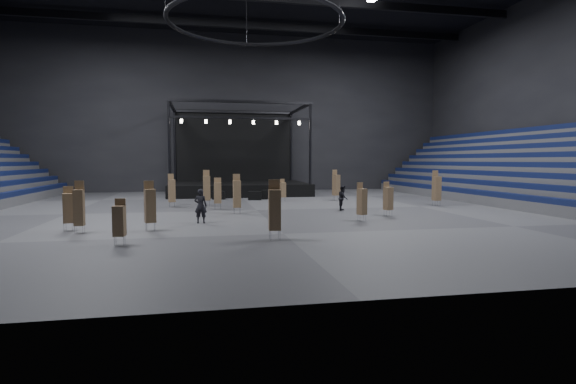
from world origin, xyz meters
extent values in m
plane|color=#48484B|center=(0.00, 0.00, 0.00)|extent=(50.00, 50.00, 0.00)
cube|color=black|center=(0.00, 21.00, 9.00)|extent=(50.00, 0.20, 18.00)
cube|color=black|center=(25.00, 0.00, 9.00)|extent=(0.20, 42.00, 18.00)
cube|color=#505052|center=(21.40, 0.00, 0.38)|extent=(7.20, 40.00, 0.75)
cube|color=#0E163F|center=(18.12, 0.00, 0.95)|extent=(0.59, 40.00, 0.40)
cube|color=#505052|center=(21.85, 0.00, 0.75)|extent=(6.30, 40.00, 1.50)
cube|color=#0E163F|center=(19.02, 0.00, 1.70)|extent=(0.59, 40.00, 0.40)
cube|color=#505052|center=(22.30, 0.00, 1.12)|extent=(5.40, 40.00, 2.25)
cube|color=#0E163F|center=(19.91, 0.00, 2.45)|extent=(0.59, 40.00, 0.40)
cube|color=#505052|center=(22.75, 0.00, 1.50)|extent=(4.50, 40.00, 3.00)
cube|color=#0E163F|center=(20.82, 0.00, 3.20)|extent=(0.59, 40.00, 0.40)
cube|color=#505052|center=(23.20, 0.00, 1.88)|extent=(3.60, 40.00, 3.75)
cube|color=#0E163F|center=(21.71, 0.00, 3.95)|extent=(0.59, 40.00, 0.40)
cube|color=#505052|center=(23.65, 0.00, 2.25)|extent=(2.70, 40.00, 4.50)
cube|color=#0E163F|center=(22.61, 0.00, 4.70)|extent=(0.59, 40.00, 0.40)
cube|color=#505052|center=(24.10, 0.00, 2.62)|extent=(1.80, 40.00, 5.25)
cube|color=#0E163F|center=(23.52, 0.00, 5.45)|extent=(0.59, 40.00, 0.40)
cube|color=#505052|center=(24.55, 0.00, 3.00)|extent=(0.90, 40.00, 6.00)
cube|color=#0E163F|center=(24.41, 0.00, 6.20)|extent=(0.59, 40.00, 0.40)
cube|color=black|center=(0.00, 15.50, 0.60)|extent=(14.00, 10.00, 1.20)
cube|color=black|center=(0.00, 20.30, 5.20)|extent=(13.30, 0.30, 8.00)
cylinder|color=black|center=(-6.60, 10.90, 5.10)|extent=(0.24, 0.24, 7.80)
cylinder|color=black|center=(-6.60, 20.10, 5.10)|extent=(0.24, 0.24, 7.80)
cylinder|color=black|center=(6.60, 10.90, 5.10)|extent=(0.24, 0.24, 7.80)
cylinder|color=black|center=(6.60, 20.10, 5.10)|extent=(0.24, 0.24, 7.80)
cube|color=black|center=(0.00, 10.90, 9.00)|extent=(13.40, 0.25, 0.25)
cube|color=black|center=(0.00, 20.10, 9.00)|extent=(13.40, 0.25, 0.25)
cube|color=black|center=(0.00, 10.90, 7.50)|extent=(13.40, 0.20, 0.20)
cylinder|color=white|center=(-5.50, 10.90, 7.10)|extent=(0.24, 0.24, 0.35)
cylinder|color=white|center=(-3.30, 10.90, 7.10)|extent=(0.24, 0.24, 0.35)
cylinder|color=white|center=(-1.10, 10.90, 7.10)|extent=(0.24, 0.24, 0.35)
cylinder|color=white|center=(1.10, 10.90, 7.10)|extent=(0.24, 0.24, 0.35)
cylinder|color=white|center=(3.30, 10.90, 7.10)|extent=(0.24, 0.24, 0.35)
cylinder|color=white|center=(5.50, 10.90, 7.10)|extent=(0.24, 0.24, 0.35)
torus|color=black|center=(0.00, 0.00, 13.00)|extent=(12.30, 12.30, 0.30)
cylinder|color=black|center=(0.00, 6.00, 15.50)|extent=(0.04, 0.04, 5.00)
cube|color=black|center=(0.00, 15.00, 17.20)|extent=(49.00, 0.35, 0.70)
cube|color=black|center=(-2.26, 9.43, 0.37)|extent=(1.22, 0.83, 0.75)
cube|color=black|center=(0.87, 8.20, 0.39)|extent=(1.25, 0.78, 0.78)
cube|color=black|center=(2.25, 9.01, 0.41)|extent=(1.31, 0.77, 0.83)
cylinder|color=silver|center=(-2.87, 0.96, 0.22)|extent=(0.03, 0.03, 0.44)
cylinder|color=silver|center=(-2.87, 1.37, 0.22)|extent=(0.03, 0.03, 0.44)
cylinder|color=silver|center=(-2.46, 0.96, 0.22)|extent=(0.03, 0.03, 0.44)
cylinder|color=silver|center=(-2.46, 1.37, 0.22)|extent=(0.03, 0.03, 0.44)
cube|color=olive|center=(-2.67, 1.17, 1.18)|extent=(0.55, 0.55, 1.48)
cube|color=olive|center=(-2.66, 1.38, 1.87)|extent=(0.51, 0.09, 0.81)
cylinder|color=silver|center=(-10.54, -7.74, 0.20)|extent=(0.03, 0.03, 0.41)
cylinder|color=silver|center=(-10.54, -7.35, 0.20)|extent=(0.03, 0.03, 0.41)
cylinder|color=silver|center=(-10.15, -7.74, 0.20)|extent=(0.03, 0.03, 0.41)
cylinder|color=silver|center=(-10.15, -7.35, 0.20)|extent=(0.03, 0.03, 0.41)
cube|color=olive|center=(-10.35, -7.55, 1.14)|extent=(0.56, 0.56, 1.47)
cube|color=olive|center=(-10.38, -7.35, 1.82)|extent=(0.47, 0.14, 0.81)
cylinder|color=silver|center=(13.80, 0.01, 0.22)|extent=(0.03, 0.03, 0.43)
cylinder|color=silver|center=(13.80, 0.42, 0.22)|extent=(0.03, 0.03, 0.43)
cylinder|color=silver|center=(14.20, 0.01, 0.22)|extent=(0.03, 0.03, 0.43)
cylinder|color=silver|center=(14.20, 0.42, 0.22)|extent=(0.03, 0.03, 0.43)
cube|color=olive|center=(14.00, 0.22, 1.36)|extent=(0.57, 0.57, 1.86)
cube|color=olive|center=(13.97, 0.43, 2.24)|extent=(0.50, 0.12, 1.02)
cylinder|color=silver|center=(-6.56, -8.49, 0.21)|extent=(0.03, 0.03, 0.42)
cylinder|color=silver|center=(-6.56, -8.10, 0.21)|extent=(0.03, 0.03, 0.42)
cylinder|color=silver|center=(-6.17, -8.49, 0.21)|extent=(0.03, 0.03, 0.42)
cylinder|color=silver|center=(-6.17, -8.10, 0.21)|extent=(0.03, 0.03, 0.42)
cube|color=olive|center=(-6.37, -8.29, 1.25)|extent=(0.62, 0.62, 1.67)
cube|color=olive|center=(-6.43, -8.10, 2.04)|extent=(0.48, 0.20, 0.92)
cylinder|color=silver|center=(-9.82, -8.61, 0.19)|extent=(0.03, 0.03, 0.37)
cylinder|color=silver|center=(-9.82, -8.25, 0.19)|extent=(0.03, 0.03, 0.37)
cylinder|color=silver|center=(-9.46, -8.61, 0.19)|extent=(0.03, 0.03, 0.37)
cylinder|color=silver|center=(-9.46, -8.25, 0.19)|extent=(0.03, 0.03, 0.37)
cube|color=olive|center=(-9.64, -8.43, 1.24)|extent=(0.45, 0.45, 1.73)
cube|color=olive|center=(-9.64, -8.24, 2.06)|extent=(0.43, 0.06, 0.95)
cylinder|color=silver|center=(7.68, 6.31, 0.22)|extent=(0.03, 0.03, 0.43)
cylinder|color=silver|center=(7.68, 6.72, 0.22)|extent=(0.03, 0.03, 0.43)
cylinder|color=silver|center=(8.09, 6.31, 0.22)|extent=(0.03, 0.03, 0.43)
cylinder|color=silver|center=(8.09, 6.72, 0.22)|extent=(0.03, 0.03, 0.43)
cube|color=olive|center=(7.89, 6.51, 1.34)|extent=(0.68, 0.68, 1.82)
cube|color=olive|center=(7.81, 6.72, 2.21)|extent=(0.49, 0.25, 1.00)
cylinder|color=silver|center=(-7.39, -12.18, 0.19)|extent=(0.03, 0.03, 0.38)
cylinder|color=silver|center=(-7.39, -11.82, 0.19)|extent=(0.03, 0.03, 0.38)
cylinder|color=silver|center=(-7.03, -12.18, 0.19)|extent=(0.03, 0.03, 0.38)
cylinder|color=silver|center=(-7.03, -11.82, 0.19)|extent=(0.03, 0.03, 0.38)
cube|color=olive|center=(-7.21, -12.00, 1.01)|extent=(0.51, 0.51, 1.26)
cube|color=olive|center=(-7.19, -11.81, 1.58)|extent=(0.44, 0.11, 0.69)
cylinder|color=silver|center=(5.12, -7.02, 0.18)|extent=(0.03, 0.03, 0.37)
cylinder|color=silver|center=(5.12, -6.67, 0.18)|extent=(0.03, 0.03, 0.37)
cylinder|color=silver|center=(5.47, -7.02, 0.18)|extent=(0.03, 0.03, 0.37)
cylinder|color=silver|center=(5.47, -6.67, 0.18)|extent=(0.03, 0.03, 0.37)
cube|color=olive|center=(5.30, -6.84, 1.12)|extent=(0.58, 0.58, 1.51)
cube|color=olive|center=(5.23, -6.67, 1.83)|extent=(0.41, 0.21, 0.83)
cylinder|color=silver|center=(7.58, -5.10, 0.19)|extent=(0.03, 0.03, 0.39)
cylinder|color=silver|center=(7.58, -4.73, 0.19)|extent=(0.03, 0.03, 0.39)
cylinder|color=silver|center=(7.95, -5.10, 0.19)|extent=(0.03, 0.03, 0.39)
cylinder|color=silver|center=(7.95, -4.73, 0.19)|extent=(0.03, 0.03, 0.39)
cube|color=olive|center=(7.77, -4.92, 1.11)|extent=(0.59, 0.59, 1.44)
cube|color=olive|center=(7.71, -4.73, 1.78)|extent=(0.44, 0.19, 0.79)
cylinder|color=silver|center=(-3.61, 3.62, 0.21)|extent=(0.03, 0.03, 0.42)
cylinder|color=silver|center=(-3.61, 4.02, 0.21)|extent=(0.03, 0.03, 0.42)
cylinder|color=silver|center=(-3.20, 3.62, 0.21)|extent=(0.03, 0.03, 0.42)
cylinder|color=silver|center=(-3.20, 4.02, 0.21)|extent=(0.03, 0.03, 0.42)
cube|color=olive|center=(-3.40, 3.82, 1.37)|extent=(0.55, 0.55, 1.89)
cube|color=olive|center=(-3.42, 4.03, 2.26)|extent=(0.49, 0.10, 1.04)
cylinder|color=silver|center=(-0.90, -12.20, 0.22)|extent=(0.03, 0.03, 0.43)
cylinder|color=silver|center=(-0.90, -11.80, 0.22)|extent=(0.03, 0.03, 0.43)
cylinder|color=silver|center=(-0.49, -12.20, 0.22)|extent=(0.03, 0.03, 0.43)
cylinder|color=silver|center=(-0.49, -11.80, 0.22)|extent=(0.03, 0.03, 0.43)
cube|color=olive|center=(-0.69, -12.00, 1.33)|extent=(0.55, 0.55, 1.79)
cube|color=olive|center=(-0.68, -11.79, 2.17)|extent=(0.50, 0.10, 0.99)
cylinder|color=silver|center=(-1.72, -2.03, 0.20)|extent=(0.03, 0.03, 0.41)
cylinder|color=silver|center=(-1.72, -1.64, 0.20)|extent=(0.03, 0.03, 0.41)
cylinder|color=silver|center=(-1.33, -2.03, 0.20)|extent=(0.03, 0.03, 0.41)
cylinder|color=silver|center=(-1.33, -1.64, 0.20)|extent=(0.03, 0.03, 0.41)
cube|color=olive|center=(-1.53, -1.83, 1.30)|extent=(0.50, 0.50, 1.78)
cube|color=olive|center=(-1.53, -1.63, 2.14)|extent=(0.47, 0.07, 0.98)
cylinder|color=silver|center=(-6.19, 3.21, 0.19)|extent=(0.03, 0.03, 0.37)
cylinder|color=silver|center=(-6.19, 3.57, 0.19)|extent=(0.03, 0.03, 0.37)
cylinder|color=silver|center=(-5.83, 3.21, 0.19)|extent=(0.03, 0.03, 0.37)
cylinder|color=silver|center=(-5.83, 3.57, 0.19)|extent=(0.03, 0.03, 0.37)
cube|color=olive|center=(-6.01, 3.39, 1.23)|extent=(0.57, 0.57, 1.72)
cube|color=olive|center=(-6.07, 3.57, 2.04)|extent=(0.43, 0.19, 0.94)
cylinder|color=silver|center=(2.93, 6.21, 0.17)|extent=(0.03, 0.03, 0.34)
cylinder|color=silver|center=(2.93, 6.54, 0.17)|extent=(0.03, 0.03, 0.34)
cylinder|color=silver|center=(3.25, 6.21, 0.17)|extent=(0.03, 0.03, 0.34)
cylinder|color=silver|center=(3.25, 6.54, 0.17)|extent=(0.03, 0.03, 0.34)
cube|color=olive|center=(3.09, 6.37, 0.99)|extent=(0.48, 0.48, 1.29)
cube|color=olive|center=(3.06, 6.54, 1.58)|extent=(0.40, 0.12, 0.71)
imported|color=black|center=(-3.89, -5.97, 0.97)|extent=(0.79, 0.62, 1.93)
imported|color=black|center=(6.01, -1.15, 0.87)|extent=(0.91, 1.02, 1.75)
camera|label=1|loc=(-3.91, -31.42, 3.50)|focal=28.00mm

